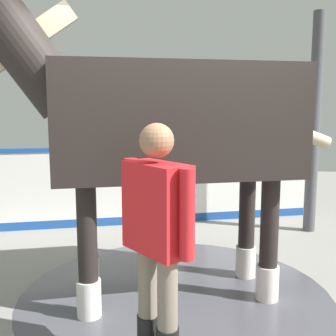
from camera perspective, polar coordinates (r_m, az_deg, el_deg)
name	(u,v)px	position (r m, az deg, el deg)	size (l,w,h in m)	color
ground_plane	(196,314)	(3.68, 3.85, -19.48)	(16.00, 16.00, 0.02)	gray
wet_patch	(176,294)	(3.99, 1.05, -16.96)	(2.84, 2.84, 0.00)	#4C4C54
barrier_wall	(142,188)	(6.04, -3.67, -2.78)	(1.79, 4.90, 1.15)	white
roof_post_far	(314,125)	(5.90, 19.51, 5.65)	(0.16, 0.16, 2.94)	#4C4C51
horse	(162,124)	(3.57, -0.89, 6.15)	(1.58, 3.34, 2.75)	black
handler	(157,232)	(2.65, -1.53, -8.88)	(0.48, 0.51, 1.62)	black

